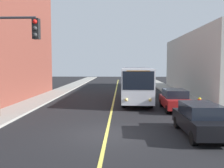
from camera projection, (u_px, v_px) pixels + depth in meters
ground_plane at (107, 134)px, 12.70m from camera, size 120.00×120.00×0.00m
sidewalk_left at (34, 102)px, 22.93m from camera, size 2.50×90.00×0.15m
sidewalk_right at (194, 103)px, 22.38m from camera, size 2.50×90.00×0.15m
lane_stripe_center at (115, 96)px, 27.64m from camera, size 0.16×60.00×0.01m
city_bus at (136, 82)px, 24.59m from camera, size 2.92×12.22×3.20m
parked_car_black at (200, 119)px, 12.41m from camera, size 1.91×4.44×1.62m
parked_car_red at (175, 99)px, 19.37m from camera, size 1.84×4.41×1.62m
fire_hydrant at (199, 103)px, 19.46m from camera, size 0.44×0.26×0.84m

